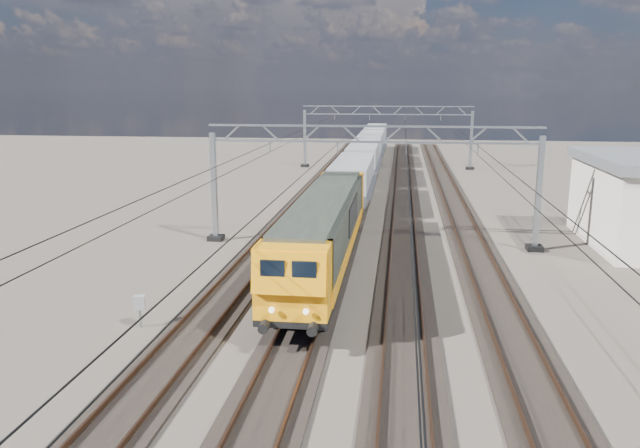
# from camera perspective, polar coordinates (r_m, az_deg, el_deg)

# --- Properties ---
(ground) EXTENTS (160.00, 160.00, 0.00)m
(ground) POSITION_cam_1_polar(r_m,az_deg,el_deg) (33.56, 4.25, -3.63)
(ground) COLOR #2B2720
(ground) RESTS_ON ground
(track_outer_west) EXTENTS (2.60, 140.00, 0.30)m
(track_outer_west) POSITION_cam_1_polar(r_m,az_deg,el_deg) (34.37, -5.80, -3.14)
(track_outer_west) COLOR black
(track_outer_west) RESTS_ON ground
(track_loco) EXTENTS (2.60, 140.00, 0.30)m
(track_loco) POSITION_cam_1_polar(r_m,az_deg,el_deg) (33.70, 0.85, -3.40)
(track_loco) COLOR black
(track_loco) RESTS_ON ground
(track_inner_east) EXTENTS (2.60, 140.00, 0.30)m
(track_inner_east) POSITION_cam_1_polar(r_m,az_deg,el_deg) (33.50, 7.67, -3.61)
(track_inner_east) COLOR black
(track_inner_east) RESTS_ON ground
(track_outer_east) EXTENTS (2.60, 140.00, 0.30)m
(track_outer_east) POSITION_cam_1_polar(r_m,az_deg,el_deg) (33.78, 14.48, -3.77)
(track_outer_east) COLOR black
(track_outer_east) RESTS_ON ground
(catenary_gantry_mid) EXTENTS (19.90, 0.90, 7.11)m
(catenary_gantry_mid) POSITION_cam_1_polar(r_m,az_deg,el_deg) (36.64, 4.70, 3.99)
(catenary_gantry_mid) COLOR gray
(catenary_gantry_mid) RESTS_ON ground
(catenary_gantry_far) EXTENTS (19.90, 0.90, 7.11)m
(catenary_gantry_far) POSITION_cam_1_polar(r_m,az_deg,el_deg) (72.42, 6.12, 8.17)
(catenary_gantry_far) COLOR gray
(catenary_gantry_far) RESTS_ON ground
(overhead_wires) EXTENTS (12.03, 140.00, 0.53)m
(overhead_wires) POSITION_cam_1_polar(r_m,az_deg,el_deg) (40.39, 5.03, 7.41)
(overhead_wires) COLOR black
(overhead_wires) RESTS_ON ground
(locomotive) EXTENTS (2.76, 21.10, 3.62)m
(locomotive) POSITION_cam_1_polar(r_m,az_deg,el_deg) (31.19, 0.43, -0.43)
(locomotive) COLOR black
(locomotive) RESTS_ON ground
(hopper_wagon_lead) EXTENTS (3.38, 13.00, 3.25)m
(hopper_wagon_lead) POSITION_cam_1_polar(r_m,az_deg,el_deg) (48.53, 2.98, 4.11)
(hopper_wagon_lead) COLOR black
(hopper_wagon_lead) RESTS_ON ground
(hopper_wagon_mid) EXTENTS (3.38, 13.00, 3.25)m
(hopper_wagon_mid) POSITION_cam_1_polar(r_m,az_deg,el_deg) (62.58, 4.01, 5.99)
(hopper_wagon_mid) COLOR black
(hopper_wagon_mid) RESTS_ON ground
(hopper_wagon_third) EXTENTS (3.38, 13.00, 3.25)m
(hopper_wagon_third) POSITION_cam_1_polar(r_m,az_deg,el_deg) (76.69, 4.67, 7.18)
(hopper_wagon_third) COLOR black
(hopper_wagon_third) RESTS_ON ground
(hopper_wagon_fourth) EXTENTS (3.38, 13.00, 3.25)m
(hopper_wagon_fourth) POSITION_cam_1_polar(r_m,az_deg,el_deg) (90.82, 5.12, 8.00)
(hopper_wagon_fourth) COLOR black
(hopper_wagon_fourth) RESTS_ON ground
(trackside_cabinet) EXTENTS (0.51, 0.43, 1.30)m
(trackside_cabinet) POSITION_cam_1_polar(r_m,az_deg,el_deg) (25.58, -16.19, -6.99)
(trackside_cabinet) COLOR gray
(trackside_cabinet) RESTS_ON ground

